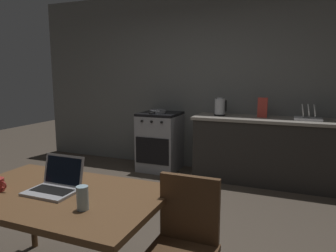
# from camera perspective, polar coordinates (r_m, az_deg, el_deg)

# --- Properties ---
(ground_plane) EXTENTS (12.00, 12.00, 0.00)m
(ground_plane) POSITION_cam_1_polar(r_m,az_deg,el_deg) (3.11, -8.26, -19.49)
(ground_plane) COLOR #473D33
(back_wall) EXTENTS (6.40, 0.10, 2.77)m
(back_wall) POSITION_cam_1_polar(r_m,az_deg,el_deg) (4.89, 9.18, 7.98)
(back_wall) COLOR slate
(back_wall) RESTS_ON ground_plane
(kitchen_counter) EXTENTS (2.16, 0.64, 0.91)m
(kitchen_counter) POSITION_cam_1_polar(r_m,az_deg,el_deg) (4.54, 18.48, -4.33)
(kitchen_counter) COLOR #282623
(kitchen_counter) RESTS_ON ground_plane
(stove_oven) EXTENTS (0.60, 0.62, 0.91)m
(stove_oven) POSITION_cam_1_polar(r_m,az_deg,el_deg) (4.93, -1.46, -2.81)
(stove_oven) COLOR gray
(stove_oven) RESTS_ON ground_plane
(dining_table) EXTENTS (1.39, 0.86, 0.73)m
(dining_table) POSITION_cam_1_polar(r_m,az_deg,el_deg) (2.25, -19.41, -12.98)
(dining_table) COLOR brown
(dining_table) RESTS_ON ground_plane
(chair) EXTENTS (0.40, 0.40, 0.89)m
(chair) POSITION_cam_1_polar(r_m,az_deg,el_deg) (1.98, 2.89, -20.40)
(chair) COLOR #4C331E
(chair) RESTS_ON ground_plane
(laptop) EXTENTS (0.32, 0.27, 0.22)m
(laptop) POSITION_cam_1_polar(r_m,az_deg,el_deg) (2.23, -20.05, -10.10)
(laptop) COLOR #99999E
(laptop) RESTS_ON dining_table
(electric_kettle) EXTENTS (0.18, 0.16, 0.26)m
(electric_kettle) POSITION_cam_1_polar(r_m,az_deg,el_deg) (4.55, 9.50, 3.47)
(electric_kettle) COLOR black
(electric_kettle) RESTS_ON kitchen_counter
(frying_pan) EXTENTS (0.26, 0.43, 0.05)m
(frying_pan) POSITION_cam_1_polar(r_m,az_deg,el_deg) (4.83, -1.90, 2.75)
(frying_pan) COLOR gray
(frying_pan) RESTS_ON stove_oven
(drinking_glass) EXTENTS (0.07, 0.07, 0.14)m
(drinking_glass) POSITION_cam_1_polar(r_m,az_deg,el_deg) (1.90, -15.41, -12.61)
(drinking_glass) COLOR #99B7C6
(drinking_glass) RESTS_ON dining_table
(cereal_box) EXTENTS (0.13, 0.05, 0.27)m
(cereal_box) POSITION_cam_1_polar(r_m,az_deg,el_deg) (4.47, 16.95, 3.25)
(cereal_box) COLOR #B2382D
(cereal_box) RESTS_ON kitchen_counter
(dish_rack) EXTENTS (0.34, 0.26, 0.21)m
(dish_rack) POSITION_cam_1_polar(r_m,az_deg,el_deg) (4.45, 24.33, 1.62)
(dish_rack) COLOR silver
(dish_rack) RESTS_ON kitchen_counter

